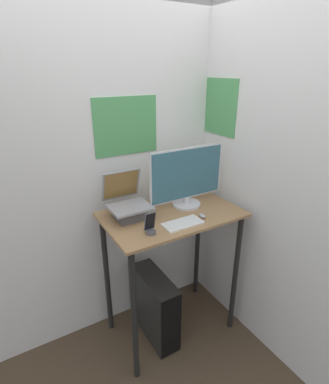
# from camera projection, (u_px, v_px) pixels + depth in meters

# --- Properties ---
(ground_plane) EXTENTS (12.00, 12.00, 0.00)m
(ground_plane) POSITION_uv_depth(u_px,v_px,m) (191.00, 353.00, 2.36)
(ground_plane) COLOR #473828
(wall_back) EXTENTS (6.00, 0.06, 2.60)m
(wall_back) POSITION_uv_depth(u_px,v_px,m) (147.00, 172.00, 2.42)
(wall_back) COLOR silver
(wall_back) RESTS_ON ground_plane
(wall_side_right) EXTENTS (0.06, 6.00, 2.60)m
(wall_side_right) POSITION_uv_depth(u_px,v_px,m) (264.00, 185.00, 2.13)
(wall_side_right) COLOR silver
(wall_side_right) RESTS_ON ground_plane
(desk) EXTENTS (1.00, 0.61, 1.10)m
(desk) POSITION_uv_depth(u_px,v_px,m) (172.00, 239.00, 2.27)
(desk) COLOR #936D47
(desk) RESTS_ON ground_plane
(laptop) EXTENTS (0.28, 0.30, 0.32)m
(laptop) POSITION_uv_depth(u_px,v_px,m) (129.00, 206.00, 2.10)
(laptop) COLOR #4C4C51
(laptop) RESTS_ON desk
(monitor) EXTENTS (0.62, 0.22, 0.45)m
(monitor) POSITION_uv_depth(u_px,v_px,m) (187.00, 179.00, 2.23)
(monitor) COLOR silver
(monitor) RESTS_ON desk
(keyboard) EXTENTS (0.27, 0.13, 0.02)m
(keyboard) POSITION_uv_depth(u_px,v_px,m) (183.00, 223.00, 2.02)
(keyboard) COLOR white
(keyboard) RESTS_ON desk
(mouse) EXTENTS (0.04, 0.06, 0.03)m
(mouse) POSITION_uv_depth(u_px,v_px,m) (202.00, 216.00, 2.11)
(mouse) COLOR #99999E
(mouse) RESTS_ON desk
(cell_phone) EXTENTS (0.07, 0.06, 0.15)m
(cell_phone) POSITION_uv_depth(u_px,v_px,m) (150.00, 227.00, 1.90)
(cell_phone) COLOR #4C4C51
(cell_phone) RESTS_ON desk
(computer_tower) EXTENTS (0.18, 0.51, 0.57)m
(computer_tower) POSITION_uv_depth(u_px,v_px,m) (155.00, 306.00, 2.43)
(computer_tower) COLOR black
(computer_tower) RESTS_ON ground_plane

